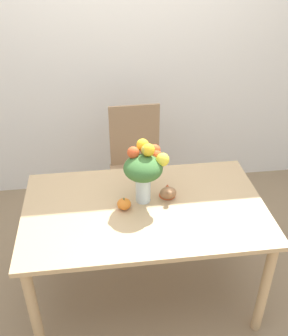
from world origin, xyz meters
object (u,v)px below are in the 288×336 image
object	(u,v)px
pumpkin	(124,204)
dining_chair_near_window	(137,167)
turkey_figurine	(168,191)
flower_vase	(145,168)

from	to	relation	value
pumpkin	dining_chair_near_window	size ratio (longest dim) A/B	0.08
turkey_figurine	dining_chair_near_window	world-z (taller)	dining_chair_near_window
pumpkin	turkey_figurine	distance (m)	0.29
turkey_figurine	dining_chair_near_window	bearing A→B (deg)	98.65
pumpkin	turkey_figurine	size ratio (longest dim) A/B	0.60
flower_vase	dining_chair_near_window	distance (m)	0.86
flower_vase	turkey_figurine	bearing A→B (deg)	0.61
flower_vase	dining_chair_near_window	xyz separation A→B (m)	(0.03, 0.72, -0.46)
turkey_figurine	pumpkin	bearing A→B (deg)	-163.42
pumpkin	turkey_figurine	xyz separation A→B (m)	(0.28, 0.08, 0.01)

